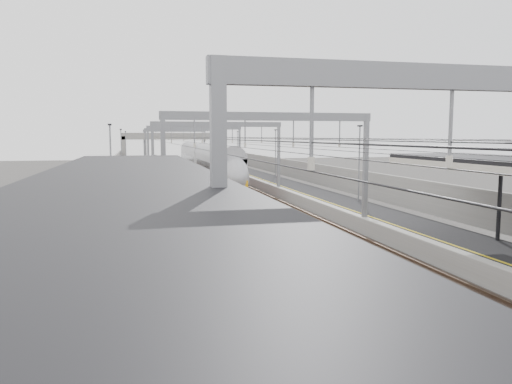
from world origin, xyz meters
TOP-DOWN VIEW (x-y plane):
  - platform_left at (-8.00, 45.00)m, footprint 4.00×120.00m
  - platform_right at (8.00, 45.00)m, footprint 4.00×120.00m
  - tracks at (0.00, 45.00)m, footprint 11.40×140.00m
  - overhead_line at (0.00, 51.62)m, footprint 13.00×140.00m
  - canopy_left at (-8.02, 2.99)m, footprint 4.40×30.00m
  - overbridge at (0.00, 100.00)m, footprint 22.00×2.20m
  - wall_left at (-11.20, 45.00)m, footprint 0.30×120.00m
  - wall_right at (11.20, 45.00)m, footprint 0.30×120.00m
  - train at (1.50, 61.06)m, footprint 2.65×48.27m
  - signal_green at (-5.20, 67.30)m, footprint 0.32×0.32m
  - signal_red_near at (3.20, 65.02)m, footprint 0.32×0.32m
  - signal_red_far at (5.40, 75.54)m, footprint 0.32×0.32m

SIDE VIEW (x-z plane):
  - tracks at x=0.00m, z-range -0.05..0.15m
  - platform_left at x=-8.00m, z-range 0.00..1.00m
  - platform_right at x=8.00m, z-range 0.00..1.00m
  - wall_left at x=-11.20m, z-range 0.00..3.20m
  - wall_right at x=11.20m, z-range 0.00..3.20m
  - train at x=1.50m, z-range -0.04..4.15m
  - signal_green at x=-5.20m, z-range 0.68..4.15m
  - signal_red_near at x=3.20m, z-range 0.68..4.15m
  - signal_red_far at x=5.40m, z-range 0.68..4.15m
  - canopy_left at x=-8.02m, z-range 2.97..7.21m
  - overbridge at x=0.00m, z-range 1.86..8.76m
  - overhead_line at x=0.00m, z-range 2.84..9.44m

